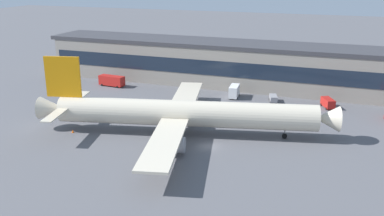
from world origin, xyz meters
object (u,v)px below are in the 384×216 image
Objects in this scene: follow_me_car at (273,98)px; fuel_truck at (111,80)px; stair_truck at (234,91)px; airliner at (182,113)px; traffic_cone_0 at (73,131)px; crew_van at (328,102)px.

follow_me_car is 51.75m from fuel_truck.
airliner is at bearing -96.26° from stair_truck.
traffic_cone_0 is (-23.72, -7.93, -4.57)m from airliner.
stair_truck is at bearing 179.09° from follow_me_car.
crew_van is 66.66m from traffic_cone_0.
stair_truck is at bearing 83.74° from airliner.
follow_me_car is 11.50m from stair_truck.
stair_truck is at bearing 178.77° from crew_van.
airliner reaches higher than follow_me_car.
stair_truck is 26.22m from crew_van.
traffic_cone_0 is at bearing -161.52° from airliner.
crew_van is at bearing 46.94° from airliner.
crew_van reaches higher than follow_me_car.
fuel_truck reaches higher than follow_me_car.
stair_truck reaches higher than follow_me_car.
stair_truck is 8.61× the size of traffic_cone_0.
crew_van is (14.74, -0.38, 0.37)m from follow_me_car.
fuel_truck reaches higher than crew_van.
traffic_cone_0 is (-38.74, -40.15, -0.73)m from follow_me_car.
fuel_truck is 1.39× the size of stair_truck.
fuel_truck is at bearing -179.76° from crew_van.
airliner is 43.72m from crew_van.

